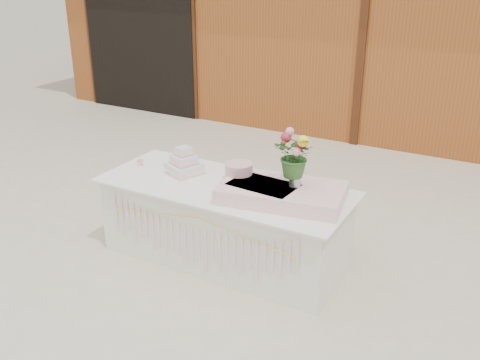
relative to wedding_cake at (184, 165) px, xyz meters
The scene contains 9 objects.
ground 1.00m from the wedding_cake, ahead, with size 80.00×80.00×0.00m, color beige.
barn 5.99m from the wedding_cake, 85.25° to the left, with size 12.60×4.60×3.30m.
cake_table 0.70m from the wedding_cake, ahead, with size 2.40×1.00×0.77m.
wedding_cake is the anchor object (origin of this frame).
pink_cake_stand 0.63m from the wedding_cake, ahead, with size 0.32×0.32×0.23m.
satin_runner 1.11m from the wedding_cake, ahead, with size 1.06×0.62×0.13m, color #FFCFCD.
flower_vase 1.20m from the wedding_cake, ahead, with size 0.10×0.10×0.14m, color #B0B1B5.
bouquet 1.26m from the wedding_cake, ahead, with size 0.35×0.30×0.39m, color #305C25.
loose_flowers 0.56m from the wedding_cake, behind, with size 0.14×0.34×0.02m, color pink, non-canonical shape.
Camera 1 is at (2.36, -3.91, 2.73)m, focal length 40.00 mm.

